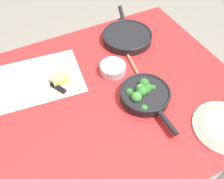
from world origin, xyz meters
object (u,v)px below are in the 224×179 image
object	(u,v)px
skillet_broccoli	(145,94)
cheese_block	(60,79)
grater_knife	(51,84)
wooden_spoon	(129,57)
skillet_eggs	(127,36)
prep_bowl_steel	(113,68)

from	to	relation	value
skillet_broccoli	cheese_block	distance (m)	0.40
skillet_broccoli	cheese_block	bearing A→B (deg)	-130.93
grater_knife	cheese_block	bearing A→B (deg)	-123.47
skillet_broccoli	wooden_spoon	bearing A→B (deg)	165.09
wooden_spoon	cheese_block	distance (m)	0.37
skillet_eggs	wooden_spoon	bearing A→B (deg)	174.79
skillet_broccoli	prep_bowl_steel	world-z (taller)	skillet_broccoli
cheese_block	prep_bowl_steel	bearing A→B (deg)	169.63
skillet_eggs	grater_knife	world-z (taller)	skillet_eggs
skillet_broccoli	skillet_eggs	size ratio (longest dim) A/B	0.83
grater_knife	prep_bowl_steel	world-z (taller)	prep_bowl_steel
grater_knife	cheese_block	world-z (taller)	cheese_block
wooden_spoon	cheese_block	world-z (taller)	cheese_block
skillet_broccoli	cheese_block	xyz separation A→B (m)	(0.30, -0.26, -0.01)
wooden_spoon	prep_bowl_steel	bearing A→B (deg)	121.51
cheese_block	prep_bowl_steel	distance (m)	0.26
wooden_spoon	prep_bowl_steel	world-z (taller)	prep_bowl_steel
skillet_eggs	prep_bowl_steel	xyz separation A→B (m)	(0.18, 0.19, -0.00)
cheese_block	prep_bowl_steel	size ratio (longest dim) A/B	0.67
skillet_eggs	prep_bowl_steel	size ratio (longest dim) A/B	3.27
wooden_spoon	skillet_broccoli	bearing A→B (deg)	174.31
skillet_eggs	prep_bowl_steel	world-z (taller)	skillet_eggs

